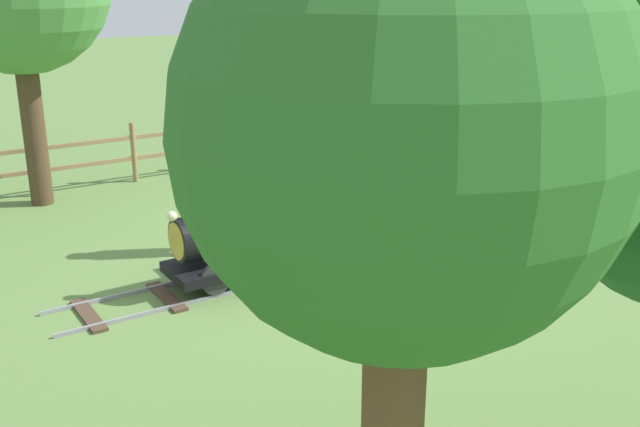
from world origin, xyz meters
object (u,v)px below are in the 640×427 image
at_px(locomotive, 244,235).
at_px(passenger_car, 394,209).
at_px(conductor_person, 231,169).
at_px(oak_tree_near, 403,139).

distance_m(locomotive, passenger_car, 1.93).
height_order(passenger_car, conductor_person, conductor_person).
xyz_separation_m(locomotive, oak_tree_near, (-4.35, 1.55, 1.98)).
height_order(locomotive, passenger_car, locomotive).
bearing_deg(passenger_car, oak_tree_near, 141.41).
relative_size(conductor_person, oak_tree_near, 0.49).
distance_m(passenger_car, oak_tree_near, 5.93).
bearing_deg(oak_tree_near, passenger_car, -38.59).
height_order(conductor_person, oak_tree_near, oak_tree_near).
xyz_separation_m(passenger_car, conductor_person, (0.83, 1.65, 0.53)).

